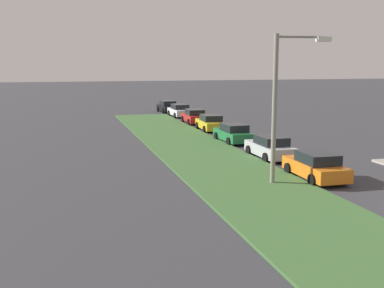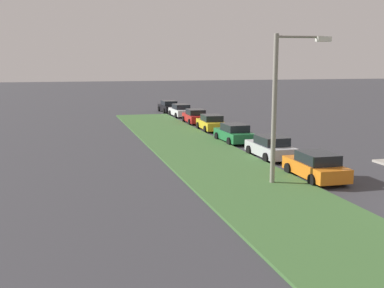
# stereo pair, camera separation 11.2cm
# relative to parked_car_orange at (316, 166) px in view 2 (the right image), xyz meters

# --- Properties ---
(grass_median) EXTENTS (60.00, 6.00, 0.12)m
(grass_median) POSITION_rel_parked_car_orange_xyz_m (3.07, 3.88, -0.66)
(grass_median) COLOR #3D6633
(grass_median) RESTS_ON ground
(parked_car_orange) EXTENTS (4.34, 2.09, 1.47)m
(parked_car_orange) POSITION_rel_parked_car_orange_xyz_m (0.00, 0.00, 0.00)
(parked_car_orange) COLOR orange
(parked_car_orange) RESTS_ON ground
(parked_car_silver) EXTENTS (4.31, 2.04, 1.47)m
(parked_car_silver) POSITION_rel_parked_car_orange_xyz_m (5.81, -0.09, 0.00)
(parked_car_silver) COLOR #B2B5BA
(parked_car_silver) RESTS_ON ground
(parked_car_green) EXTENTS (4.35, 2.11, 1.47)m
(parked_car_green) POSITION_rel_parked_car_orange_xyz_m (12.17, 0.05, 0.00)
(parked_car_green) COLOR #1E6B38
(parked_car_green) RESTS_ON ground
(parked_car_yellow) EXTENTS (4.37, 2.15, 1.47)m
(parked_car_yellow) POSITION_rel_parked_car_orange_xyz_m (18.85, -0.23, 0.00)
(parked_car_yellow) COLOR gold
(parked_car_yellow) RESTS_ON ground
(parked_car_red) EXTENTS (4.35, 2.12, 1.47)m
(parked_car_red) POSITION_rel_parked_car_orange_xyz_m (24.26, -0.23, 0.00)
(parked_car_red) COLOR red
(parked_car_red) RESTS_ON ground
(parked_car_white) EXTENTS (4.35, 2.12, 1.47)m
(parked_car_white) POSITION_rel_parked_car_orange_xyz_m (30.50, -0.25, 0.00)
(parked_car_white) COLOR silver
(parked_car_white) RESTS_ON ground
(parked_car_black) EXTENTS (4.37, 2.15, 1.47)m
(parked_car_black) POSITION_rel_parked_car_orange_xyz_m (35.86, -0.03, 0.00)
(parked_car_black) COLOR black
(parked_car_black) RESTS_ON ground
(streetlight) EXTENTS (0.62, 2.87, 7.50)m
(streetlight) POSITION_rel_parked_car_orange_xyz_m (-0.42, 2.33, 3.67)
(streetlight) COLOR gray
(streetlight) RESTS_ON ground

